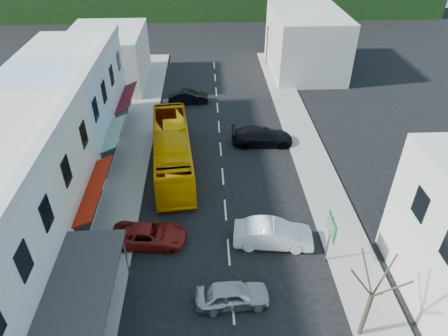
% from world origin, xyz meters
% --- Properties ---
extents(ground, '(120.00, 120.00, 0.00)m').
position_xyz_m(ground, '(0.00, 0.00, 0.00)').
color(ground, black).
rests_on(ground, ground).
extents(sidewalk_left, '(3.00, 52.00, 0.15)m').
position_xyz_m(sidewalk_left, '(-7.50, 10.00, 0.07)').
color(sidewalk_left, gray).
rests_on(sidewalk_left, ground).
extents(sidewalk_right, '(3.00, 52.00, 0.15)m').
position_xyz_m(sidewalk_right, '(7.50, 10.00, 0.07)').
color(sidewalk_right, gray).
rests_on(sidewalk_right, ground).
extents(shopfront_row, '(8.25, 30.00, 8.00)m').
position_xyz_m(shopfront_row, '(-12.49, 5.00, 4.00)').
color(shopfront_row, beige).
rests_on(shopfront_row, ground).
extents(distant_block_left, '(8.00, 10.00, 6.00)m').
position_xyz_m(distant_block_left, '(-12.00, 27.00, 3.00)').
color(distant_block_left, '#B7B2A8').
rests_on(distant_block_left, ground).
extents(distant_block_right, '(8.00, 12.00, 7.00)m').
position_xyz_m(distant_block_right, '(11.00, 30.00, 3.50)').
color(distant_block_right, '#B7B2A8').
rests_on(distant_block_right, ground).
extents(bus, '(3.65, 11.79, 3.10)m').
position_xyz_m(bus, '(-3.94, 9.47, 1.55)').
color(bus, '#F7A300').
rests_on(bus, ground).
extents(car_silver, '(4.49, 2.04, 1.40)m').
position_xyz_m(car_silver, '(-0.02, -3.73, 0.70)').
color(car_silver, '#B1B1B6').
rests_on(car_silver, ground).
extents(car_white, '(4.58, 2.29, 1.40)m').
position_xyz_m(car_white, '(2.83, 0.58, 0.70)').
color(car_white, white).
rests_on(car_white, ground).
extents(car_red, '(4.71, 2.18, 1.40)m').
position_xyz_m(car_red, '(-5.00, 1.07, 0.70)').
color(car_red, maroon).
rests_on(car_red, ground).
extents(car_black_near, '(4.56, 1.98, 1.40)m').
position_xyz_m(car_black_near, '(3.67, 12.72, 0.70)').
color(car_black_near, black).
rests_on(car_black_near, ground).
extents(car_black_far, '(4.46, 1.95, 1.40)m').
position_xyz_m(car_black_far, '(-3.02, 21.33, 0.70)').
color(car_black_far, black).
rests_on(car_black_far, ground).
extents(pedestrian_left, '(0.57, 0.70, 1.70)m').
position_xyz_m(pedestrian_left, '(-6.96, 0.13, 1.00)').
color(pedestrian_left, black).
rests_on(pedestrian_left, sidewalk_left).
extents(direction_sign, '(0.22, 1.62, 3.59)m').
position_xyz_m(direction_sign, '(5.80, -1.03, 1.79)').
color(direction_sign, '#145D2A').
rests_on(direction_sign, ground).
extents(street_tree, '(3.31, 3.31, 6.24)m').
position_xyz_m(street_tree, '(6.30, -5.95, 3.12)').
color(street_tree, '#392C1F').
rests_on(street_tree, ground).
extents(traffic_signal, '(1.08, 1.29, 4.99)m').
position_xyz_m(traffic_signal, '(6.60, 31.66, 2.49)').
color(traffic_signal, black).
rests_on(traffic_signal, ground).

